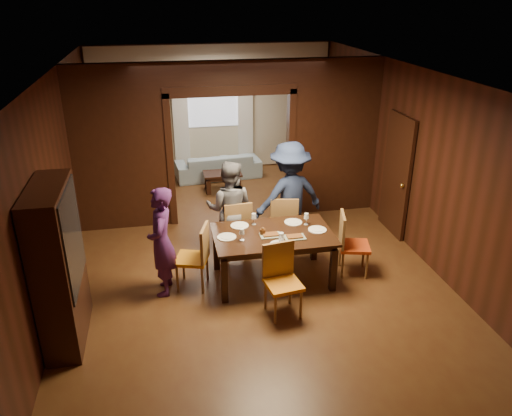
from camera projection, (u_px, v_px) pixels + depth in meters
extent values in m
plane|color=#532C17|center=(248.00, 258.00, 8.07)|extent=(9.00, 9.00, 0.00)
cube|color=silver|center=(246.00, 75.00, 6.90)|extent=(5.50, 9.00, 0.02)
cube|color=black|center=(213.00, 109.00, 11.52)|extent=(5.50, 0.02, 2.90)
cube|color=black|center=(54.00, 186.00, 7.00)|extent=(0.02, 9.00, 2.90)
cube|color=black|center=(416.00, 162.00, 7.97)|extent=(0.02, 9.00, 2.90)
cube|color=black|center=(122.00, 164.00, 8.68)|extent=(1.65, 0.15, 2.40)
cube|color=black|center=(333.00, 151.00, 9.36)|extent=(1.65, 0.15, 2.40)
cube|color=black|center=(230.00, 75.00, 8.43)|extent=(5.50, 0.15, 0.50)
cube|color=beige|center=(213.00, 109.00, 11.49)|extent=(5.40, 0.04, 2.85)
imported|color=#4A1F5A|center=(162.00, 242.00, 6.87)|extent=(0.44, 0.62, 1.59)
imported|color=slate|center=(230.00, 209.00, 7.89)|extent=(0.92, 0.81, 1.59)
imported|color=#1B2544|center=(289.00, 196.00, 8.07)|extent=(1.29, 0.91, 1.82)
imported|color=#9AB5C9|center=(218.00, 165.00, 11.41)|extent=(1.98, 0.92, 0.56)
imported|color=black|center=(277.00, 228.00, 7.24)|extent=(0.37, 0.37, 0.09)
cube|color=black|center=(273.00, 256.00, 7.34)|extent=(1.72, 1.07, 0.76)
cube|color=black|center=(223.00, 181.00, 10.69)|extent=(0.80, 0.50, 0.40)
cube|color=black|center=(59.00, 266.00, 5.87)|extent=(0.40, 1.20, 2.00)
cube|color=black|center=(396.00, 175.00, 8.57)|extent=(0.06, 0.90, 2.10)
cube|color=silver|center=(213.00, 98.00, 11.37)|extent=(1.20, 0.03, 1.30)
cube|color=white|center=(181.00, 120.00, 11.38)|extent=(0.35, 0.06, 2.40)
cube|color=white|center=(245.00, 117.00, 11.64)|extent=(0.35, 0.06, 2.40)
cylinder|color=silver|center=(227.00, 237.00, 7.07)|extent=(0.27, 0.27, 0.01)
cylinder|color=white|center=(240.00, 226.00, 7.41)|extent=(0.27, 0.27, 0.01)
cylinder|color=white|center=(293.00, 222.00, 7.51)|extent=(0.27, 0.27, 0.01)
cylinder|color=white|center=(317.00, 230.00, 7.28)|extent=(0.27, 0.27, 0.01)
cylinder|color=silver|center=(279.00, 245.00, 6.85)|extent=(0.27, 0.27, 0.01)
cube|color=gray|center=(271.00, 235.00, 7.10)|extent=(0.30, 0.20, 0.04)
cube|color=gray|center=(295.00, 237.00, 7.05)|extent=(0.30, 0.20, 0.04)
cylinder|color=silver|center=(281.00, 237.00, 6.91)|extent=(0.07, 0.07, 0.14)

